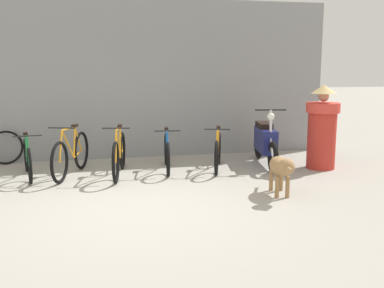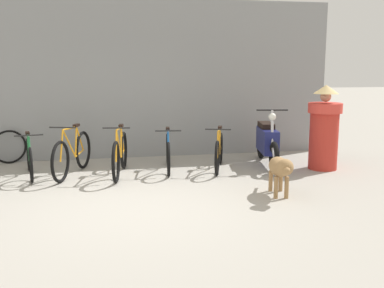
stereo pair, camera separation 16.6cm
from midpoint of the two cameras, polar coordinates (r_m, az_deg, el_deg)
ground_plane at (r=6.37m, az=-8.26°, el=-7.80°), size 60.00×60.00×0.00m
shop_wall_back at (r=9.51m, az=-10.10°, el=8.08°), size 9.13×0.20×3.28m
bicycle_0 at (r=8.33m, az=-20.69°, el=-1.77°), size 0.47×1.56×0.79m
bicycle_1 at (r=8.20m, az=-15.65°, el=-1.34°), size 0.64×1.70×0.92m
bicycle_2 at (r=8.03m, az=-9.82°, el=-1.38°), size 0.46×1.75×0.91m
bicycle_3 at (r=8.35m, az=-3.77°, el=-1.11°), size 0.46×1.60×0.80m
bicycle_4 at (r=8.41m, az=2.73°, el=-0.98°), size 0.61×1.54×0.82m
motorcycle at (r=8.84m, az=8.78°, el=0.29°), size 0.58×1.90×1.13m
stray_dog at (r=6.79m, az=10.55°, el=-2.97°), size 0.39×1.10×0.63m
person_in_robes at (r=8.73m, az=15.67°, el=2.03°), size 0.76×0.76×1.58m
spare_tire_right at (r=9.55m, az=-23.03°, el=-0.43°), size 0.64×0.30×0.67m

